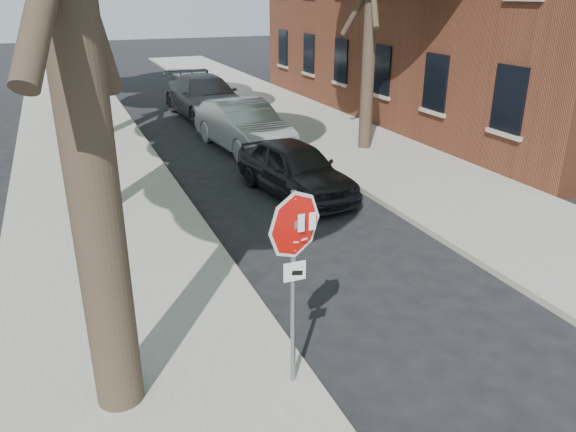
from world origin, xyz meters
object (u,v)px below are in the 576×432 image
stop_sign (294,254)px  car_a (295,169)px  car_c (206,97)px  car_b (243,126)px

stop_sign → car_a: 7.64m
car_a → car_c: bearing=80.1°
stop_sign → car_b: stop_sign is taller
car_c → car_b: bearing=-95.4°
car_b → car_a: bearing=-98.5°
car_b → car_c: bearing=81.8°
stop_sign → car_a: stop_sign is taller
stop_sign → car_c: bearing=79.1°
car_a → car_c: 10.23m
car_a → car_c: (0.35, 10.22, 0.14)m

